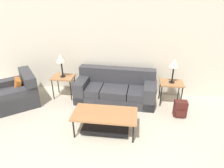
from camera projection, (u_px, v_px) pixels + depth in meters
name	position (u px, v px, depth m)	size (l,w,h in m)	color
wall_back	(122.00, 47.00, 5.27)	(9.19, 0.06, 2.60)	silver
couch	(116.00, 90.00, 5.24)	(2.06, 0.95, 0.82)	#38383D
armchair	(16.00, 94.00, 5.08)	(1.44, 1.44, 0.80)	#38383D
coffee_table	(105.00, 118.00, 4.04)	(1.29, 0.63, 0.46)	#A87042
side_table_left	(63.00, 79.00, 5.31)	(0.57, 0.45, 0.60)	#A87042
side_table_right	(171.00, 85.00, 4.98)	(0.57, 0.45, 0.60)	#A87042
table_lamp_left	(61.00, 59.00, 5.07)	(0.26, 0.26, 0.63)	black
table_lamp_right	(174.00, 63.00, 4.74)	(0.26, 0.26, 0.63)	black
backpack	(180.00, 109.00, 4.62)	(0.29, 0.27, 0.39)	#4C1E19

